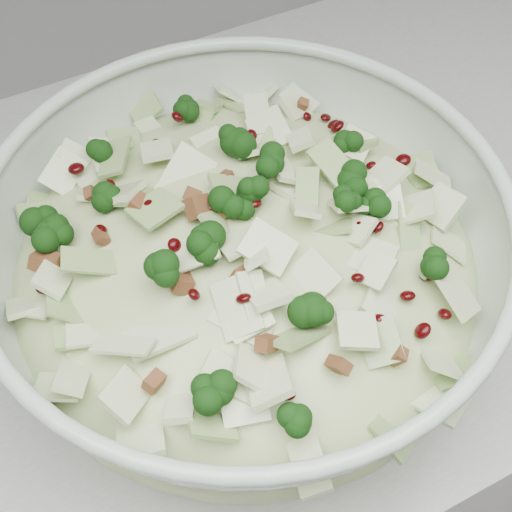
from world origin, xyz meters
The scene contains 2 objects.
mixing_bowl centered at (0.65, 1.60, 0.98)m, with size 0.48×0.48×0.15m.
salad centered at (0.65, 1.60, 1.00)m, with size 0.37×0.37×0.15m.
Camera 1 is at (0.51, 1.32, 1.41)m, focal length 50.00 mm.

